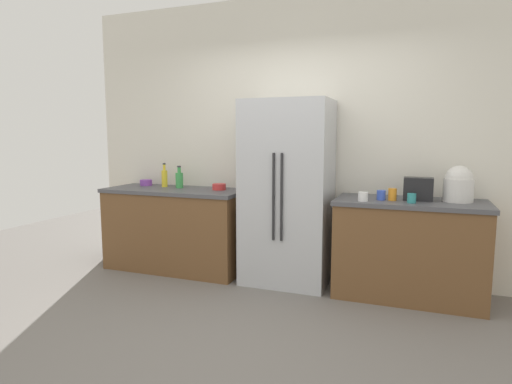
{
  "coord_description": "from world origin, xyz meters",
  "views": [
    {
      "loc": [
        1.2,
        -2.8,
        1.49
      ],
      "look_at": [
        -0.01,
        0.4,
        1.04
      ],
      "focal_mm": 30.28,
      "sensor_mm": 36.0,
      "label": 1
    }
  ],
  "objects_px": {
    "rice_cooker": "(459,185)",
    "bowl_a": "(219,187)",
    "cup_d": "(392,194)",
    "bottle_b": "(164,178)",
    "toaster": "(418,189)",
    "cup_c": "(412,198)",
    "bottle_a": "(179,179)",
    "cup_b": "(363,197)",
    "bowl_b": "(146,183)",
    "refrigerator": "(287,193)",
    "cup_a": "(381,195)"
  },
  "relations": [
    {
      "from": "cup_a",
      "to": "cup_d",
      "type": "distance_m",
      "value": 0.1
    },
    {
      "from": "rice_cooker",
      "to": "bottle_a",
      "type": "height_order",
      "value": "rice_cooker"
    },
    {
      "from": "rice_cooker",
      "to": "bottle_b",
      "type": "height_order",
      "value": "rice_cooker"
    },
    {
      "from": "rice_cooker",
      "to": "cup_d",
      "type": "height_order",
      "value": "rice_cooker"
    },
    {
      "from": "rice_cooker",
      "to": "cup_a",
      "type": "bearing_deg",
      "value": -168.54
    },
    {
      "from": "bottle_a",
      "to": "bottle_b",
      "type": "distance_m",
      "value": 0.22
    },
    {
      "from": "rice_cooker",
      "to": "bowl_a",
      "type": "distance_m",
      "value": 2.36
    },
    {
      "from": "cup_b",
      "to": "bowl_a",
      "type": "distance_m",
      "value": 1.59
    },
    {
      "from": "toaster",
      "to": "cup_d",
      "type": "xyz_separation_m",
      "value": [
        -0.22,
        -0.09,
        -0.05
      ]
    },
    {
      "from": "rice_cooker",
      "to": "cup_c",
      "type": "relative_size",
      "value": 3.83
    },
    {
      "from": "bottle_a",
      "to": "bottle_b",
      "type": "xyz_separation_m",
      "value": [
        -0.21,
        0.03,
        0.01
      ]
    },
    {
      "from": "cup_c",
      "to": "bottle_b",
      "type": "bearing_deg",
      "value": 174.15
    },
    {
      "from": "cup_c",
      "to": "bowl_b",
      "type": "xyz_separation_m",
      "value": [
        -2.97,
        0.32,
        -0.01
      ]
    },
    {
      "from": "toaster",
      "to": "cup_d",
      "type": "bearing_deg",
      "value": -157.7
    },
    {
      "from": "cup_d",
      "to": "bowl_a",
      "type": "distance_m",
      "value": 1.82
    },
    {
      "from": "cup_a",
      "to": "bowl_b",
      "type": "height_order",
      "value": "cup_a"
    },
    {
      "from": "toaster",
      "to": "rice_cooker",
      "type": "distance_m",
      "value": 0.34
    },
    {
      "from": "bottle_a",
      "to": "cup_a",
      "type": "height_order",
      "value": "bottle_a"
    },
    {
      "from": "bowl_a",
      "to": "bottle_b",
      "type": "bearing_deg",
      "value": 177.77
    },
    {
      "from": "refrigerator",
      "to": "bowl_b",
      "type": "xyz_separation_m",
      "value": [
        -1.79,
        0.16,
        0.02
      ]
    },
    {
      "from": "refrigerator",
      "to": "bowl_a",
      "type": "distance_m",
      "value": 0.8
    },
    {
      "from": "toaster",
      "to": "rice_cooker",
      "type": "relative_size",
      "value": 0.78
    },
    {
      "from": "cup_a",
      "to": "cup_d",
      "type": "xyz_separation_m",
      "value": [
        0.1,
        0.0,
        0.01
      ]
    },
    {
      "from": "cup_a",
      "to": "cup_b",
      "type": "distance_m",
      "value": 0.2
    },
    {
      "from": "toaster",
      "to": "cup_c",
      "type": "relative_size",
      "value": 2.99
    },
    {
      "from": "cup_a",
      "to": "bowl_a",
      "type": "distance_m",
      "value": 1.72
    },
    {
      "from": "rice_cooker",
      "to": "bottle_a",
      "type": "distance_m",
      "value": 2.85
    },
    {
      "from": "cup_d",
      "to": "bowl_b",
      "type": "xyz_separation_m",
      "value": [
        -2.8,
        0.22,
        -0.02
      ]
    },
    {
      "from": "cup_c",
      "to": "bowl_a",
      "type": "xyz_separation_m",
      "value": [
        -1.98,
        0.25,
        -0.01
      ]
    },
    {
      "from": "bottle_a",
      "to": "cup_d",
      "type": "height_order",
      "value": "bottle_a"
    },
    {
      "from": "cup_b",
      "to": "cup_c",
      "type": "height_order",
      "value": "cup_c"
    },
    {
      "from": "bottle_b",
      "to": "bowl_a",
      "type": "height_order",
      "value": "bottle_b"
    },
    {
      "from": "cup_b",
      "to": "bowl_b",
      "type": "relative_size",
      "value": 0.62
    },
    {
      "from": "refrigerator",
      "to": "bottle_a",
      "type": "relative_size",
      "value": 7.39
    },
    {
      "from": "toaster",
      "to": "bottle_a",
      "type": "height_order",
      "value": "bottle_a"
    },
    {
      "from": "cup_a",
      "to": "rice_cooker",
      "type": "bearing_deg",
      "value": 11.46
    },
    {
      "from": "cup_b",
      "to": "bowl_b",
      "type": "distance_m",
      "value": 2.58
    },
    {
      "from": "bowl_b",
      "to": "cup_c",
      "type": "bearing_deg",
      "value": -6.16
    },
    {
      "from": "toaster",
      "to": "bowl_a",
      "type": "bearing_deg",
      "value": 178.36
    },
    {
      "from": "cup_c",
      "to": "bowl_a",
      "type": "relative_size",
      "value": 0.57
    },
    {
      "from": "rice_cooker",
      "to": "cup_d",
      "type": "xyz_separation_m",
      "value": [
        -0.55,
        -0.13,
        -0.1
      ]
    },
    {
      "from": "bottle_b",
      "to": "cup_b",
      "type": "distance_m",
      "value": 2.29
    },
    {
      "from": "bottle_a",
      "to": "bowl_a",
      "type": "xyz_separation_m",
      "value": [
        0.49,
        0.0,
        -0.06
      ]
    },
    {
      "from": "bowl_a",
      "to": "bowl_b",
      "type": "bearing_deg",
      "value": 175.78
    },
    {
      "from": "bowl_b",
      "to": "bowl_a",
      "type": "bearing_deg",
      "value": -4.22
    },
    {
      "from": "toaster",
      "to": "bowl_b",
      "type": "xyz_separation_m",
      "value": [
        -3.02,
        0.13,
        -0.07
      ]
    },
    {
      "from": "cup_c",
      "to": "cup_d",
      "type": "height_order",
      "value": "cup_d"
    },
    {
      "from": "bottle_b",
      "to": "cup_d",
      "type": "relative_size",
      "value": 2.48
    },
    {
      "from": "refrigerator",
      "to": "cup_b",
      "type": "height_order",
      "value": "refrigerator"
    },
    {
      "from": "cup_d",
      "to": "bottle_a",
      "type": "bearing_deg",
      "value": 176.42
    }
  ]
}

